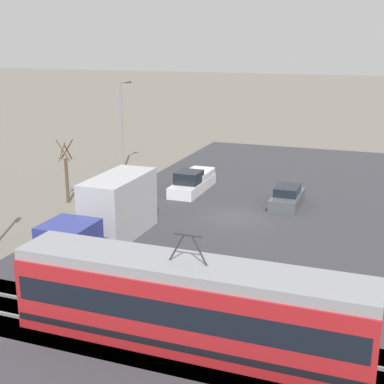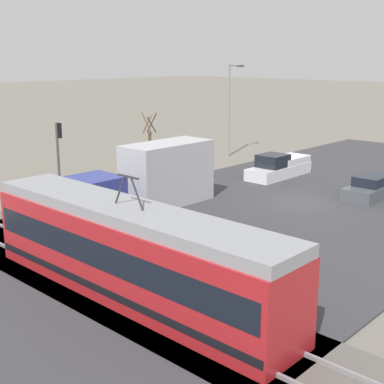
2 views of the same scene
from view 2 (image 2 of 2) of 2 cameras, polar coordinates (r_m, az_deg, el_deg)
The scene contains 10 objects.
ground_plane at distance 33.21m, azimuth 11.27°, elevation -1.19°, with size 320.00×320.00×0.00m, color slate.
road_surface at distance 33.20m, azimuth 11.27°, elevation -1.12°, with size 19.86×51.61×0.08m.
rail_bed at distance 22.21m, azimuth -10.77°, elevation -8.87°, with size 67.21×4.40×0.22m.
light_rail_tram at distance 19.73m, azimuth -6.60°, elevation -6.46°, with size 13.94×2.62×4.53m.
box_truck at distance 31.07m, azimuth -4.39°, elevation 1.38°, with size 2.52×9.55×3.69m.
pickup_truck at distance 39.77m, azimuth 9.15°, elevation 2.55°, with size 1.98×5.86×1.76m.
sedan_car_0 at distance 35.23m, azimuth 18.54°, elevation 0.34°, with size 1.89×4.40×1.41m.
traffic_light_pole at distance 34.64m, azimuth -14.03°, elevation 4.50°, with size 0.28×0.47×4.69m.
street_tree at distance 40.10m, azimuth -4.53°, elevation 4.81°, with size 1.11×0.92×4.70m.
street_lamp_near_crossing at distance 47.71m, azimuth 4.09°, elevation 9.37°, with size 0.36×1.95×8.06m.
Camera 2 is at (-16.69, 27.37, 8.67)m, focal length 50.00 mm.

